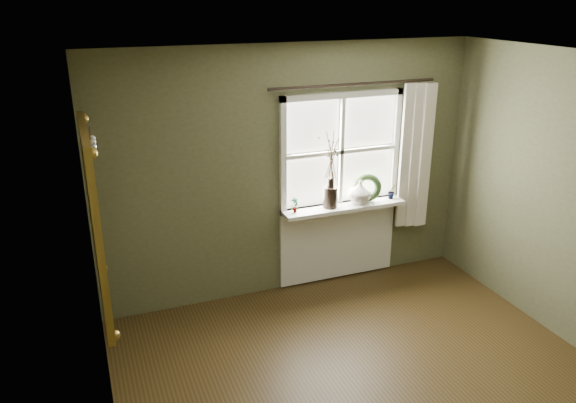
# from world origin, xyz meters

# --- Properties ---
(ceiling) EXTENTS (4.50, 4.50, 0.00)m
(ceiling) POSITION_xyz_m (0.00, 0.00, 2.60)
(ceiling) COLOR silver
(ceiling) RESTS_ON ground
(wall_back) EXTENTS (4.00, 0.10, 2.60)m
(wall_back) POSITION_xyz_m (0.00, 2.30, 1.30)
(wall_back) COLOR brown
(wall_back) RESTS_ON ground
(wall_left) EXTENTS (0.10, 4.50, 2.60)m
(wall_left) POSITION_xyz_m (-2.05, 0.00, 1.30)
(wall_left) COLOR brown
(wall_left) RESTS_ON ground
(window_frame) EXTENTS (1.36, 0.06, 1.24)m
(window_frame) POSITION_xyz_m (0.55, 2.23, 1.48)
(window_frame) COLOR white
(window_frame) RESTS_ON wall_back
(window_sill) EXTENTS (1.36, 0.26, 0.04)m
(window_sill) POSITION_xyz_m (0.55, 2.12, 0.90)
(window_sill) COLOR white
(window_sill) RESTS_ON wall_back
(window_apron) EXTENTS (1.36, 0.04, 0.88)m
(window_apron) POSITION_xyz_m (0.55, 2.23, 0.46)
(window_apron) COLOR white
(window_apron) RESTS_ON ground
(dark_jug) EXTENTS (0.19, 0.19, 0.22)m
(dark_jug) POSITION_xyz_m (0.39, 2.12, 1.03)
(dark_jug) COLOR black
(dark_jug) RESTS_ON window_sill
(cream_vase) EXTENTS (0.32, 0.32, 0.25)m
(cream_vase) POSITION_xyz_m (0.74, 2.12, 1.05)
(cream_vase) COLOR beige
(cream_vase) RESTS_ON window_sill
(wreath) EXTENTS (0.33, 0.23, 0.31)m
(wreath) POSITION_xyz_m (0.85, 2.16, 1.03)
(wreath) COLOR #29401C
(wreath) RESTS_ON window_sill
(potted_plant_left) EXTENTS (0.10, 0.08, 0.16)m
(potted_plant_left) POSITION_xyz_m (-0.01, 2.12, 1.00)
(potted_plant_left) COLOR #29401C
(potted_plant_left) RESTS_ON window_sill
(potted_plant_right) EXTENTS (0.10, 0.09, 0.17)m
(potted_plant_right) POSITION_xyz_m (1.13, 2.12, 1.00)
(potted_plant_right) COLOR #29401C
(potted_plant_right) RESTS_ON window_sill
(curtain) EXTENTS (0.36, 0.12, 1.59)m
(curtain) POSITION_xyz_m (1.39, 2.13, 1.37)
(curtain) COLOR beige
(curtain) RESTS_ON wall_back
(curtain_rod) EXTENTS (1.84, 0.03, 0.03)m
(curtain_rod) POSITION_xyz_m (0.65, 2.17, 2.18)
(curtain_rod) COLOR black
(curtain_rod) RESTS_ON wall_back
(gilt_mirror) EXTENTS (0.10, 1.14, 1.36)m
(gilt_mirror) POSITION_xyz_m (-1.96, 1.06, 1.53)
(gilt_mirror) COLOR white
(gilt_mirror) RESTS_ON wall_left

